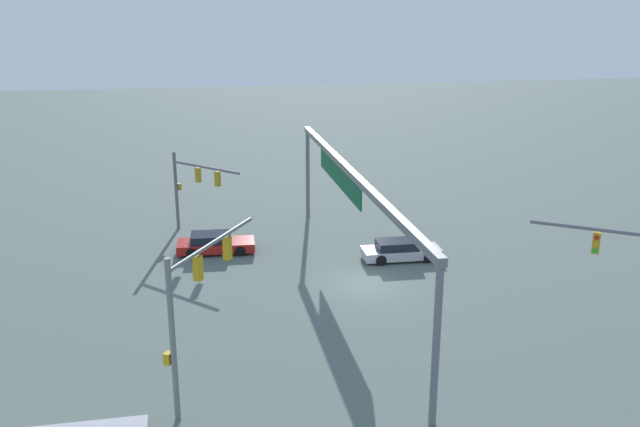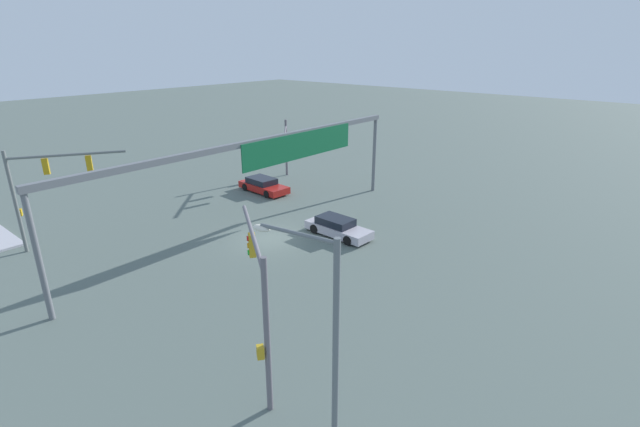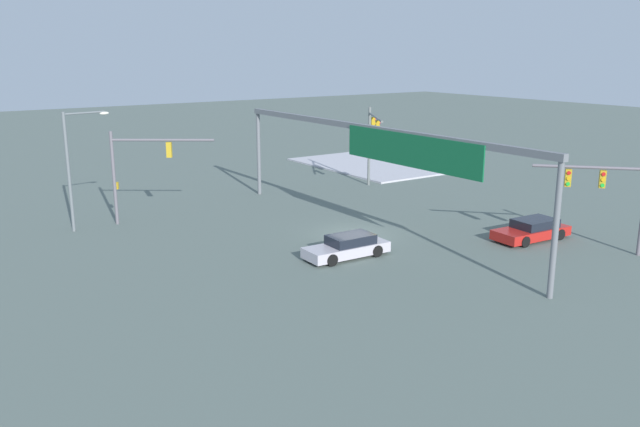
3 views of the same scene
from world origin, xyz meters
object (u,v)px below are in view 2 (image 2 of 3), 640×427
Objects in this scene: traffic_signal_cross_street at (286,142)px; sedan_car_approaching at (263,185)px; traffic_signal_opposite_side at (42,181)px; sedan_car_waiting_far at (338,227)px; traffic_signal_near_corner at (259,290)px; streetlamp_curved_arm at (325,328)px.

traffic_signal_cross_street is 5.20m from sedan_car_approaching.
traffic_signal_opposite_side is 18.25m from sedan_car_waiting_far.
traffic_signal_near_corner is 0.81× the size of streetlamp_curved_arm.
traffic_signal_opposite_side is 1.31× the size of sedan_car_approaching.
traffic_signal_cross_street is (-20.39, -18.74, -0.33)m from traffic_signal_near_corner.
streetlamp_curved_arm reaches higher than traffic_signal_cross_street.
sedan_car_approaching is at bearing -7.71° from traffic_signal_near_corner.
sedan_car_approaching is at bearing 26.55° from traffic_signal_opposite_side.
sedan_car_approaching and sedan_car_waiting_far have the same top height.
streetlamp_curved_arm is 17.51m from sedan_car_waiting_far.
streetlamp_curved_arm reaches higher than traffic_signal_near_corner.
sedan_car_waiting_far is (-12.94, -6.70, -3.35)m from traffic_signal_near_corner.
traffic_signal_cross_street is 1.11× the size of sedan_car_approaching.
traffic_signal_opposite_side is 1.34× the size of sedan_car_waiting_far.
traffic_signal_cross_street is at bearing 109.42° from sedan_car_approaching.
traffic_signal_opposite_side is at bearing -43.65° from traffic_signal_cross_street.
traffic_signal_near_corner is 18.86m from traffic_signal_opposite_side.
traffic_signal_near_corner is 27.70m from traffic_signal_cross_street.
traffic_signal_near_corner is 14.95m from sedan_car_waiting_far.
traffic_signal_near_corner is 24.22m from sedan_car_approaching.
traffic_signal_opposite_side is 20.55m from traffic_signal_cross_street.
streetlamp_curved_arm is 27.44m from sedan_car_approaching.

